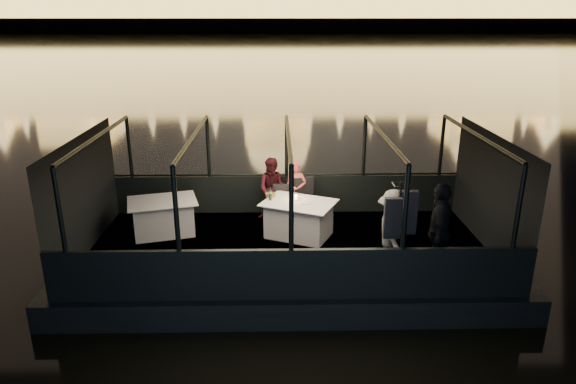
{
  "coord_description": "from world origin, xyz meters",
  "views": [
    {
      "loc": [
        -0.21,
        -9.49,
        4.97
      ],
      "look_at": [
        0.0,
        0.4,
        1.55
      ],
      "focal_mm": 32.0,
      "sensor_mm": 36.0,
      "label": 1
    }
  ],
  "objects_px": {
    "dining_table_central": "(299,219)",
    "coat_stand": "(397,234)",
    "passenger_dark": "(439,233)",
    "person_man_maroon": "(273,188)",
    "person_woman_coral": "(296,188)",
    "dining_table_aft": "(163,217)",
    "wine_bottle": "(270,193)",
    "passenger_stripe": "(393,228)",
    "chair_port_left": "(283,206)",
    "chair_port_right": "(304,204)"
  },
  "relations": [
    {
      "from": "dining_table_aft",
      "to": "person_woman_coral",
      "type": "distance_m",
      "value": 2.98
    },
    {
      "from": "wine_bottle",
      "to": "chair_port_right",
      "type": "bearing_deg",
      "value": 37.8
    },
    {
      "from": "person_man_maroon",
      "to": "chair_port_left",
      "type": "bearing_deg",
      "value": -53.17
    },
    {
      "from": "chair_port_right",
      "to": "coat_stand",
      "type": "distance_m",
      "value": 3.13
    },
    {
      "from": "chair_port_left",
      "to": "wine_bottle",
      "type": "distance_m",
      "value": 0.69
    },
    {
      "from": "dining_table_central",
      "to": "wine_bottle",
      "type": "distance_m",
      "value": 0.81
    },
    {
      "from": "dining_table_aft",
      "to": "person_man_maroon",
      "type": "relative_size",
      "value": 0.97
    },
    {
      "from": "dining_table_central",
      "to": "person_woman_coral",
      "type": "bearing_deg",
      "value": 92.03
    },
    {
      "from": "passenger_dark",
      "to": "person_man_maroon",
      "type": "bearing_deg",
      "value": -112.64
    },
    {
      "from": "dining_table_central",
      "to": "dining_table_aft",
      "type": "relative_size",
      "value": 1.02
    },
    {
      "from": "passenger_dark",
      "to": "wine_bottle",
      "type": "height_order",
      "value": "passenger_dark"
    },
    {
      "from": "chair_port_right",
      "to": "passenger_dark",
      "type": "xyz_separation_m",
      "value": [
        2.24,
        -2.57,
        0.4
      ]
    },
    {
      "from": "dining_table_central",
      "to": "coat_stand",
      "type": "distance_m",
      "value": 2.62
    },
    {
      "from": "dining_table_aft",
      "to": "coat_stand",
      "type": "xyz_separation_m",
      "value": [
        4.51,
        -2.2,
        0.51
      ]
    },
    {
      "from": "chair_port_left",
      "to": "wine_bottle",
      "type": "bearing_deg",
      "value": -119.45
    },
    {
      "from": "chair_port_right",
      "to": "dining_table_central",
      "type": "bearing_deg",
      "value": -123.02
    },
    {
      "from": "dining_table_central",
      "to": "person_woman_coral",
      "type": "distance_m",
      "value": 1.03
    },
    {
      "from": "dining_table_aft",
      "to": "coat_stand",
      "type": "height_order",
      "value": "coat_stand"
    },
    {
      "from": "passenger_stripe",
      "to": "chair_port_right",
      "type": "bearing_deg",
      "value": 32.88
    },
    {
      "from": "person_woman_coral",
      "to": "chair_port_right",
      "type": "bearing_deg",
      "value": -35.39
    },
    {
      "from": "person_man_maroon",
      "to": "passenger_stripe",
      "type": "relative_size",
      "value": 0.93
    },
    {
      "from": "dining_table_central",
      "to": "person_man_maroon",
      "type": "relative_size",
      "value": 1.0
    },
    {
      "from": "chair_port_right",
      "to": "dining_table_aft",
      "type": "bearing_deg",
      "value": 168.25
    },
    {
      "from": "passenger_dark",
      "to": "chair_port_left",
      "type": "bearing_deg",
      "value": -110.68
    },
    {
      "from": "person_man_maroon",
      "to": "passenger_stripe",
      "type": "height_order",
      "value": "passenger_stripe"
    },
    {
      "from": "dining_table_central",
      "to": "wine_bottle",
      "type": "bearing_deg",
      "value": 165.91
    },
    {
      "from": "person_woman_coral",
      "to": "wine_bottle",
      "type": "height_order",
      "value": "person_woman_coral"
    },
    {
      "from": "person_woman_coral",
      "to": "passenger_stripe",
      "type": "bearing_deg",
      "value": -41.2
    },
    {
      "from": "wine_bottle",
      "to": "chair_port_left",
      "type": "bearing_deg",
      "value": 59.08
    },
    {
      "from": "dining_table_aft",
      "to": "person_woman_coral",
      "type": "bearing_deg",
      "value": 14.78
    },
    {
      "from": "person_man_maroon",
      "to": "coat_stand",
      "type": "bearing_deg",
      "value": -46.46
    },
    {
      "from": "chair_port_left",
      "to": "person_man_maroon",
      "type": "height_order",
      "value": "person_man_maroon"
    },
    {
      "from": "person_woman_coral",
      "to": "passenger_dark",
      "type": "relative_size",
      "value": 0.78
    },
    {
      "from": "dining_table_aft",
      "to": "person_man_maroon",
      "type": "height_order",
      "value": "person_man_maroon"
    },
    {
      "from": "coat_stand",
      "to": "passenger_stripe",
      "type": "bearing_deg",
      "value": 89.13
    },
    {
      "from": "dining_table_central",
      "to": "dining_table_aft",
      "type": "height_order",
      "value": "dining_table_central"
    },
    {
      "from": "chair_port_right",
      "to": "person_man_maroon",
      "type": "bearing_deg",
      "value": 139.91
    },
    {
      "from": "person_man_maroon",
      "to": "passenger_stripe",
      "type": "xyz_separation_m",
      "value": [
        2.16,
        -2.58,
        0.1
      ]
    },
    {
      "from": "person_man_maroon",
      "to": "dining_table_aft",
      "type": "bearing_deg",
      "value": -154.67
    },
    {
      "from": "person_man_maroon",
      "to": "passenger_stripe",
      "type": "distance_m",
      "value": 3.37
    },
    {
      "from": "chair_port_right",
      "to": "wine_bottle",
      "type": "height_order",
      "value": "wine_bottle"
    },
    {
      "from": "chair_port_left",
      "to": "person_man_maroon",
      "type": "relative_size",
      "value": 0.62
    },
    {
      "from": "coat_stand",
      "to": "passenger_dark",
      "type": "xyz_separation_m",
      "value": [
        0.77,
        0.16,
        -0.05
      ]
    },
    {
      "from": "passenger_dark",
      "to": "dining_table_central",
      "type": "bearing_deg",
      "value": -106.53
    },
    {
      "from": "person_man_maroon",
      "to": "person_woman_coral",
      "type": "bearing_deg",
      "value": 7.08
    },
    {
      "from": "dining_table_aft",
      "to": "person_man_maroon",
      "type": "bearing_deg",
      "value": 17.88
    },
    {
      "from": "chair_port_right",
      "to": "person_man_maroon",
      "type": "height_order",
      "value": "person_man_maroon"
    },
    {
      "from": "coat_stand",
      "to": "wine_bottle",
      "type": "distance_m",
      "value": 3.08
    },
    {
      "from": "person_woman_coral",
      "to": "passenger_stripe",
      "type": "relative_size",
      "value": 0.88
    },
    {
      "from": "passenger_stripe",
      "to": "person_man_maroon",
      "type": "bearing_deg",
      "value": 40.81
    }
  ]
}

